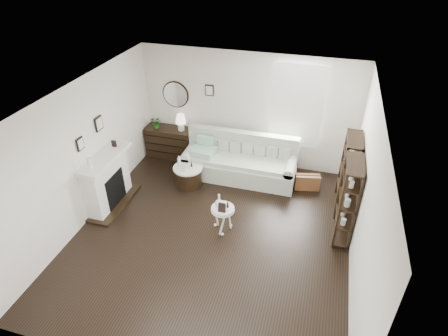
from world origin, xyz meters
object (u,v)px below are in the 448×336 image
(sofa, at_px, (240,163))
(pedestal_table, at_px, (223,210))
(drum_table, at_px, (188,176))
(dresser, at_px, (170,142))

(sofa, bearing_deg, pedestal_table, -85.58)
(sofa, bearing_deg, drum_table, -146.06)
(sofa, distance_m, drum_table, 1.22)
(drum_table, relative_size, pedestal_table, 1.22)
(drum_table, distance_m, pedestal_table, 1.71)
(dresser, bearing_deg, pedestal_table, -48.38)
(dresser, relative_size, drum_table, 1.76)
(drum_table, bearing_deg, dresser, 129.57)
(dresser, relative_size, pedestal_table, 2.15)
(dresser, bearing_deg, drum_table, -50.43)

